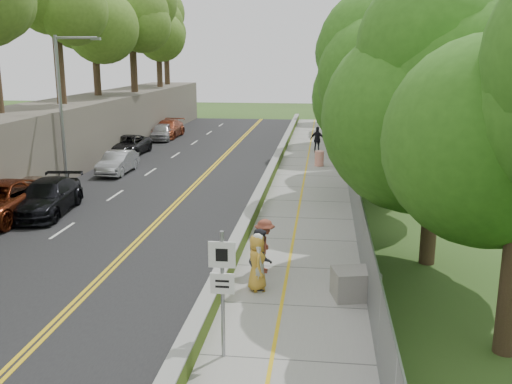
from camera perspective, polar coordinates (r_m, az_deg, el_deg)
ground at (r=16.92m, az=-5.02°, el=-10.94°), size 140.00×140.00×0.00m
road at (r=32.04m, az=-9.01°, el=0.82°), size 11.20×66.00×0.04m
sidewalk at (r=30.86m, az=5.34°, el=0.44°), size 4.20×66.00×0.05m
jersey_barrier at (r=30.93m, az=1.09°, el=1.06°), size 0.42×66.00×0.60m
rock_embankment at (r=34.77m, az=-22.13°, el=4.30°), size 5.00×66.00×4.00m
chainlink_fence at (r=30.67m, az=9.31°, el=2.11°), size 0.04×66.00×2.00m
trees_fenceside at (r=30.28m, az=14.32°, el=13.16°), size 7.00×66.00×14.00m
streetlight at (r=32.22m, az=-18.61°, el=8.67°), size 2.52×0.22×8.00m
signpost at (r=13.23m, az=-3.38°, el=-8.85°), size 0.62×0.09×3.10m
construction_barrel at (r=36.75m, az=6.34°, el=3.35°), size 0.59×0.59×0.97m
concrete_block at (r=17.15m, az=9.89°, el=-9.01°), size 1.47×1.23×0.86m
car_3 at (r=27.19m, az=-20.19°, el=-0.50°), size 2.60×5.33×1.49m
car_4 at (r=29.02m, az=-21.85°, el=0.05°), size 1.84×4.03×1.34m
car_5 at (r=35.22m, az=-13.67°, el=2.89°), size 1.41×4.04×1.33m
car_6 at (r=41.56m, az=-12.76°, el=4.56°), size 2.39×5.03×1.39m
car_7 at (r=50.01m, az=-8.82°, el=6.27°), size 2.12×5.10×1.47m
car_8 at (r=48.50m, az=-9.38°, el=5.97°), size 2.05×4.21×1.38m
painter_0 at (r=17.26m, az=0.11°, el=-7.04°), size 0.72×0.95×1.75m
painter_1 at (r=17.25m, az=0.35°, el=-6.98°), size 0.46×0.67×1.80m
painter_2 at (r=17.42m, az=0.43°, el=-6.65°), size 0.85×1.01×1.87m
painter_3 at (r=18.65m, az=0.88°, el=-5.40°), size 0.69×1.17×1.78m
person_far at (r=41.65m, az=6.17°, el=5.21°), size 1.20×0.81×1.90m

